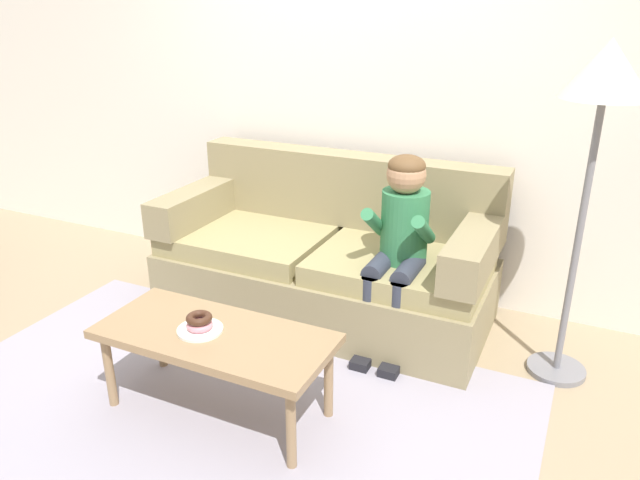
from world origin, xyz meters
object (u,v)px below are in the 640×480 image
at_px(couch, 328,260).
at_px(coffee_table, 215,341).
at_px(person_child, 400,236).
at_px(floor_lamp, 603,98).
at_px(donut, 200,325).

height_order(couch, coffee_table, couch).
distance_m(coffee_table, person_child, 1.13).
relative_size(couch, coffee_table, 1.81).
bearing_deg(floor_lamp, donut, -144.65).
distance_m(couch, coffee_table, 1.15).
bearing_deg(person_child, floor_lamp, 6.59).
height_order(coffee_table, floor_lamp, floor_lamp).
bearing_deg(couch, floor_lamp, -4.41).
height_order(couch, donut, couch).
xyz_separation_m(couch, floor_lamp, (1.39, -0.11, 1.10)).
distance_m(person_child, floor_lamp, 1.17).
relative_size(person_child, floor_lamp, 0.65).
bearing_deg(couch, donut, -95.21).
bearing_deg(coffee_table, couch, 87.83).
bearing_deg(donut, coffee_table, 17.14).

